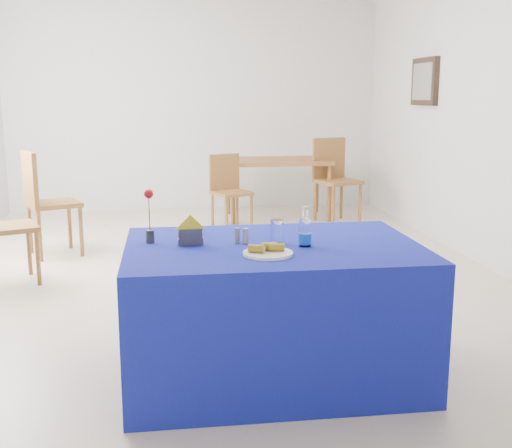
# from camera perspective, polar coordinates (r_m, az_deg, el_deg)

# --- Properties ---
(floor) EXTENTS (7.00, 7.00, 0.00)m
(floor) POSITION_cam_1_polar(r_m,az_deg,el_deg) (5.58, -3.64, -4.83)
(floor) COLOR beige
(floor) RESTS_ON ground
(room_shell) EXTENTS (7.00, 7.00, 7.00)m
(room_shell) POSITION_cam_1_polar(r_m,az_deg,el_deg) (5.36, -3.88, 13.42)
(room_shell) COLOR silver
(room_shell) RESTS_ON ground
(picture_frame) EXTENTS (0.06, 0.64, 0.52)m
(picture_frame) POSITION_cam_1_polar(r_m,az_deg,el_deg) (7.51, 14.78, 12.14)
(picture_frame) COLOR black
(picture_frame) RESTS_ON room_shell
(picture_art) EXTENTS (0.02, 0.52, 0.40)m
(picture_art) POSITION_cam_1_polar(r_m,az_deg,el_deg) (7.50, 14.60, 12.15)
(picture_art) COLOR #998C66
(picture_art) RESTS_ON room_shell
(plate) EXTENTS (0.26, 0.26, 0.01)m
(plate) POSITION_cam_1_polar(r_m,az_deg,el_deg) (3.27, 1.07, -2.63)
(plate) COLOR white
(plate) RESTS_ON blue_table
(drinking_glass) EXTENTS (0.07, 0.07, 0.13)m
(drinking_glass) POSITION_cam_1_polar(r_m,az_deg,el_deg) (3.51, 1.88, -0.68)
(drinking_glass) COLOR white
(drinking_glass) RESTS_ON blue_table
(salt_shaker) EXTENTS (0.03, 0.03, 0.08)m
(salt_shaker) POSITION_cam_1_polar(r_m,az_deg,el_deg) (3.51, -0.92, -1.07)
(salt_shaker) COLOR gray
(salt_shaker) RESTS_ON blue_table
(pepper_shaker) EXTENTS (0.03, 0.03, 0.08)m
(pepper_shaker) POSITION_cam_1_polar(r_m,az_deg,el_deg) (3.52, -1.69, -1.02)
(pepper_shaker) COLOR #5E5E63
(pepper_shaker) RESTS_ON blue_table
(blue_table) EXTENTS (1.60, 1.10, 0.76)m
(blue_table) POSITION_cam_1_polar(r_m,az_deg,el_deg) (3.61, 1.48, -7.68)
(blue_table) COLOR #0F1890
(blue_table) RESTS_ON floor
(water_bottle) EXTENTS (0.07, 0.07, 0.21)m
(water_bottle) POSITION_cam_1_polar(r_m,az_deg,el_deg) (3.46, 4.37, -0.81)
(water_bottle) COLOR white
(water_bottle) RESTS_ON blue_table
(napkin_holder) EXTENTS (0.15, 0.06, 0.17)m
(napkin_holder) POSITION_cam_1_polar(r_m,az_deg,el_deg) (3.50, -5.86, -1.04)
(napkin_holder) COLOR #3B3B40
(napkin_holder) RESTS_ON blue_table
(rose_vase) EXTENTS (0.05, 0.05, 0.30)m
(rose_vase) POSITION_cam_1_polar(r_m,az_deg,el_deg) (3.56, -9.46, 0.65)
(rose_vase) COLOR #28282D
(rose_vase) RESTS_ON blue_table
(oak_table) EXTENTS (1.30, 0.84, 0.76)m
(oak_table) POSITION_cam_1_polar(r_m,az_deg,el_deg) (8.18, 1.90, 5.24)
(oak_table) COLOR brown
(oak_table) RESTS_ON floor
(chair_bg_left) EXTENTS (0.52, 0.52, 0.88)m
(chair_bg_left) POSITION_cam_1_polar(r_m,az_deg,el_deg) (7.53, -2.47, 3.38)
(chair_bg_left) COLOR olive
(chair_bg_left) RESTS_ON floor
(chair_bg_right) EXTENTS (0.59, 0.59, 1.03)m
(chair_bg_right) POSITION_cam_1_polar(r_m,az_deg,el_deg) (8.01, 6.92, 4.45)
(chair_bg_right) COLOR olive
(chair_bg_right) RESTS_ON floor
(chair_win_b) EXTENTS (0.61, 0.61, 1.03)m
(chair_win_b) POSITION_cam_1_polar(r_m,az_deg,el_deg) (6.54, -18.39, 2.38)
(chair_win_b) COLOR olive
(chair_win_b) RESTS_ON floor
(banana_pieces) EXTENTS (0.19, 0.10, 0.04)m
(banana_pieces) POSITION_cam_1_polar(r_m,az_deg,el_deg) (3.28, 1.02, -2.09)
(banana_pieces) COLOR gold
(banana_pieces) RESTS_ON plate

